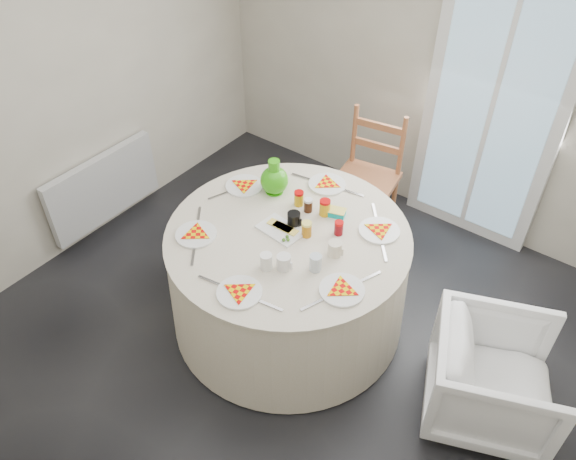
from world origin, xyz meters
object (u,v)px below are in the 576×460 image
Objects in this scene: armchair at (496,371)px; table at (288,278)px; green_pitcher at (274,180)px; radiator at (104,188)px; wooden_chair at (365,182)px.

table is at bearing 73.13° from armchair.
radiator is at bearing -163.81° from green_pitcher.
green_pitcher is (-1.70, 0.17, 0.48)m from armchair.
green_pitcher reaches higher than armchair.
wooden_chair is 1.77m from armchair.
wooden_chair is at bearing 35.60° from radiator.
green_pitcher is at bearing -115.57° from wooden_chair.
armchair is at bearing 4.87° from table.
table is 0.66m from green_pitcher.
wooden_chair is (1.68, 1.20, 0.09)m from radiator.
table is 1.12m from wooden_chair.
radiator is 3.15m from armchair.
radiator is at bearing -153.51° from wooden_chair.
radiator is 4.13× the size of green_pitcher.
wooden_chair reaches higher than table.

